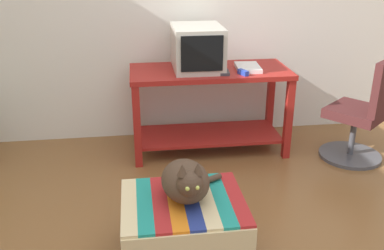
{
  "coord_description": "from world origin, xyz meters",
  "views": [
    {
      "loc": [
        -0.3,
        -1.88,
        1.69
      ],
      "look_at": [
        0.07,
        0.85,
        0.55
      ],
      "focal_mm": 40.55,
      "sensor_mm": 36.0,
      "label": 1
    }
  ],
  "objects_px": {
    "stapler": "(243,72)",
    "ottoman_with_blanket": "(184,228)",
    "desk": "(209,96)",
    "keyboard": "(204,72)",
    "office_chair": "(362,117)",
    "book": "(248,67)",
    "cat": "(186,181)",
    "tv_monitor": "(197,48)"
  },
  "relations": [
    {
      "from": "stapler",
      "to": "ottoman_with_blanket",
      "type": "bearing_deg",
      "value": -138.58
    },
    {
      "from": "desk",
      "to": "keyboard",
      "type": "height_order",
      "value": "keyboard"
    },
    {
      "from": "desk",
      "to": "office_chair",
      "type": "bearing_deg",
      "value": -16.7
    },
    {
      "from": "book",
      "to": "ottoman_with_blanket",
      "type": "height_order",
      "value": "book"
    },
    {
      "from": "cat",
      "to": "desk",
      "type": "bearing_deg",
      "value": 71.42
    },
    {
      "from": "tv_monitor",
      "to": "ottoman_with_blanket",
      "type": "distance_m",
      "value": 1.65
    },
    {
      "from": "office_chair",
      "to": "stapler",
      "type": "distance_m",
      "value": 1.07
    },
    {
      "from": "book",
      "to": "cat",
      "type": "xyz_separation_m",
      "value": [
        -0.69,
        -1.35,
        -0.27
      ]
    },
    {
      "from": "book",
      "to": "stapler",
      "type": "relative_size",
      "value": 2.66
    },
    {
      "from": "office_chair",
      "to": "stapler",
      "type": "relative_size",
      "value": 8.09
    },
    {
      "from": "desk",
      "to": "book",
      "type": "xyz_separation_m",
      "value": [
        0.31,
        -0.05,
        0.25
      ]
    },
    {
      "from": "cat",
      "to": "ottoman_with_blanket",
      "type": "bearing_deg",
      "value": -135.93
    },
    {
      "from": "office_chair",
      "to": "book",
      "type": "bearing_deg",
      "value": -59.02
    },
    {
      "from": "desk",
      "to": "ottoman_with_blanket",
      "type": "relative_size",
      "value": 1.94
    },
    {
      "from": "ottoman_with_blanket",
      "to": "stapler",
      "type": "xyz_separation_m",
      "value": [
        0.63,
        1.21,
        0.57
      ]
    },
    {
      "from": "book",
      "to": "stapler",
      "type": "height_order",
      "value": "stapler"
    },
    {
      "from": "keyboard",
      "to": "stapler",
      "type": "height_order",
      "value": "stapler"
    },
    {
      "from": "office_chair",
      "to": "cat",
      "type": "bearing_deg",
      "value": -6.45
    },
    {
      "from": "cat",
      "to": "office_chair",
      "type": "distance_m",
      "value": 1.9
    },
    {
      "from": "keyboard",
      "to": "book",
      "type": "bearing_deg",
      "value": 18.83
    },
    {
      "from": "keyboard",
      "to": "cat",
      "type": "relative_size",
      "value": 0.99
    },
    {
      "from": "keyboard",
      "to": "book",
      "type": "xyz_separation_m",
      "value": [
        0.38,
        0.09,
        0.0
      ]
    },
    {
      "from": "tv_monitor",
      "to": "keyboard",
      "type": "xyz_separation_m",
      "value": [
        0.03,
        -0.16,
        -0.16
      ]
    },
    {
      "from": "keyboard",
      "to": "office_chair",
      "type": "distance_m",
      "value": 1.36
    },
    {
      "from": "keyboard",
      "to": "cat",
      "type": "xyz_separation_m",
      "value": [
        -0.31,
        -1.26,
        -0.26
      ]
    },
    {
      "from": "ottoman_with_blanket",
      "to": "cat",
      "type": "bearing_deg",
      "value": 47.56
    },
    {
      "from": "keyboard",
      "to": "office_chair",
      "type": "bearing_deg",
      "value": -4.42
    },
    {
      "from": "keyboard",
      "to": "book",
      "type": "relative_size",
      "value": 1.37
    },
    {
      "from": "ottoman_with_blanket",
      "to": "stapler",
      "type": "height_order",
      "value": "stapler"
    },
    {
      "from": "ottoman_with_blanket",
      "to": "office_chair",
      "type": "bearing_deg",
      "value": 32.84
    },
    {
      "from": "keyboard",
      "to": "ottoman_with_blanket",
      "type": "distance_m",
      "value": 1.44
    },
    {
      "from": "desk",
      "to": "stapler",
      "type": "xyz_separation_m",
      "value": [
        0.23,
        -0.2,
        0.26
      ]
    },
    {
      "from": "keyboard",
      "to": "stapler",
      "type": "distance_m",
      "value": 0.31
    },
    {
      "from": "keyboard",
      "to": "stapler",
      "type": "bearing_deg",
      "value": -6.73
    },
    {
      "from": "tv_monitor",
      "to": "ottoman_with_blanket",
      "type": "bearing_deg",
      "value": -101.08
    },
    {
      "from": "book",
      "to": "cat",
      "type": "height_order",
      "value": "book"
    },
    {
      "from": "book",
      "to": "ottoman_with_blanket",
      "type": "relative_size",
      "value": 0.42
    },
    {
      "from": "tv_monitor",
      "to": "stapler",
      "type": "height_order",
      "value": "tv_monitor"
    },
    {
      "from": "tv_monitor",
      "to": "cat",
      "type": "relative_size",
      "value": 1.3
    },
    {
      "from": "desk",
      "to": "stapler",
      "type": "distance_m",
      "value": 0.4
    },
    {
      "from": "desk",
      "to": "stapler",
      "type": "height_order",
      "value": "stapler"
    },
    {
      "from": "office_chair",
      "to": "ottoman_with_blanket",
      "type": "bearing_deg",
      "value": -6.23
    }
  ]
}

